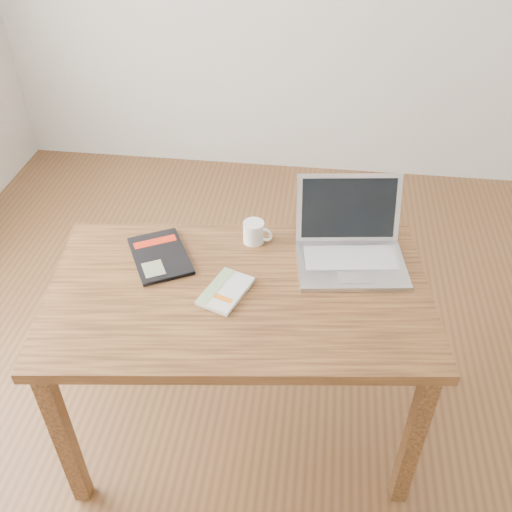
# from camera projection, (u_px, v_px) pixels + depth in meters

# --- Properties ---
(room) EXTENTS (4.04, 4.04, 2.70)m
(room) POSITION_uv_depth(u_px,v_px,m) (277.00, 103.00, 1.60)
(room) COLOR brown
(room) RESTS_ON ground
(desk) EXTENTS (1.35, 0.88, 0.75)m
(desk) POSITION_uv_depth(u_px,v_px,m) (239.00, 309.00, 1.95)
(desk) COLOR #543319
(desk) RESTS_ON ground
(white_guidebook) EXTENTS (0.18, 0.22, 0.02)m
(white_guidebook) POSITION_uv_depth(u_px,v_px,m) (226.00, 291.00, 1.87)
(white_guidebook) COLOR beige
(white_guidebook) RESTS_ON desk
(black_guidebook) EXTENTS (0.29, 0.33, 0.01)m
(black_guidebook) POSITION_uv_depth(u_px,v_px,m) (160.00, 256.00, 2.02)
(black_guidebook) COLOR black
(black_guidebook) RESTS_ON desk
(laptop) EXTENTS (0.41, 0.39, 0.25)m
(laptop) POSITION_uv_depth(u_px,v_px,m) (350.00, 244.00, 1.99)
(laptop) COLOR silver
(laptop) RESTS_ON desk
(coffee_mug) EXTENTS (0.11, 0.08, 0.08)m
(coffee_mug) POSITION_uv_depth(u_px,v_px,m) (254.00, 232.00, 2.07)
(coffee_mug) COLOR white
(coffee_mug) RESTS_ON desk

